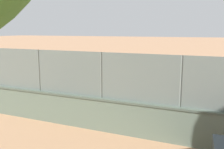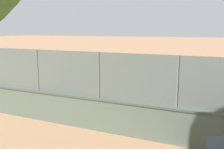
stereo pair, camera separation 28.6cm
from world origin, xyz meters
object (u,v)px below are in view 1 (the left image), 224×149
Objects in this scene: player_at_service_line at (71,69)px; courtside_bench at (84,104)px; player_baseline_waiting at (193,77)px; sports_ball at (93,80)px; player_crossing_court at (95,67)px.

player_at_service_line is 7.91m from courtside_bench.
player_baseline_waiting is 8.26m from courtside_bench.
player_at_service_line is (9.11, 0.58, 0.07)m from player_baseline_waiting.
sports_ball is 8.28m from courtside_bench.
player_at_service_line reaches higher than sports_ball.
player_at_service_line reaches higher than player_baseline_waiting.
player_at_service_line is 2.03m from sports_ball.
player_crossing_court is 15.51× the size of sports_ball.
sports_ball is (-0.42, 1.10, -0.88)m from player_crossing_court.
player_crossing_court is at bearing -111.61° from player_at_service_line.
player_at_service_line reaches higher than player_crossing_court.
player_at_service_line is (0.91, 2.31, 0.06)m from player_crossing_court.
player_baseline_waiting is 15.39× the size of sports_ball.
player_baseline_waiting reaches higher than sports_ball.
player_baseline_waiting is 9.13m from player_at_service_line.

